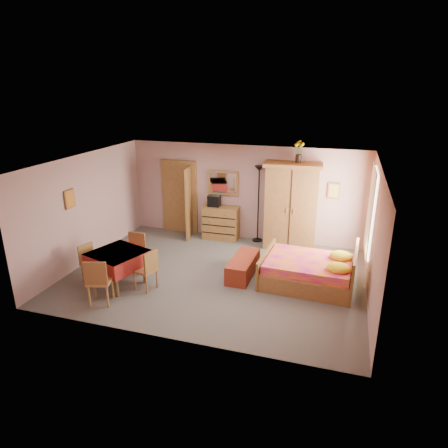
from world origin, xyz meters
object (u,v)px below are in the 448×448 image
(floor_lamp, at_px, (258,204))
(chair_east, at_px, (145,269))
(wardrobe, at_px, (291,206))
(chair_south, at_px, (100,280))
(sunflower_vase, at_px, (299,151))
(chair_west, at_px, (92,263))
(bed, at_px, (309,264))
(dining_table, at_px, (119,268))
(wall_mirror, at_px, (223,183))
(bench, at_px, (243,266))
(chest_of_drawers, at_px, (221,223))
(stereo, at_px, (214,201))
(chair_north, at_px, (134,254))

(floor_lamp, xyz_separation_m, chair_east, (-1.65, -3.38, -0.60))
(wardrobe, xyz_separation_m, chair_south, (-3.13, -3.97, -0.65))
(sunflower_vase, bearing_deg, chair_west, -140.05)
(chair_south, bearing_deg, bed, 11.12)
(chair_west, bearing_deg, dining_table, 109.15)
(chair_west, height_order, chair_east, chair_east)
(wall_mirror, distance_m, wardrobe, 1.98)
(bed, relative_size, chair_east, 2.21)
(bed, height_order, bench, bed)
(bench, bearing_deg, chest_of_drawers, 119.82)
(stereo, height_order, dining_table, stereo)
(bed, height_order, chair_south, chair_south)
(wardrobe, bearing_deg, stereo, 173.80)
(chest_of_drawers, height_order, stereo, stereo)
(bench, height_order, chair_north, chair_north)
(bed, bearing_deg, floor_lamp, 130.06)
(stereo, relative_size, chair_south, 0.34)
(bench, xyz_separation_m, chair_south, (-2.39, -1.99, 0.27))
(sunflower_vase, xyz_separation_m, dining_table, (-3.30, -3.27, -2.16))
(wardrobe, height_order, bench, wardrobe)
(wall_mirror, height_order, chair_west, wall_mirror)
(bed, xyz_separation_m, chair_west, (-4.53, -1.29, -0.04))
(wardrobe, height_order, chair_south, wardrobe)
(wall_mirror, bearing_deg, floor_lamp, -6.86)
(stereo, height_order, chair_west, stereo)
(wardrobe, xyz_separation_m, chair_north, (-3.18, -2.54, -0.68))
(chest_of_drawers, relative_size, wall_mirror, 1.14)
(stereo, relative_size, bench, 0.25)
(stereo, bearing_deg, sunflower_vase, 0.47)
(wardrobe, relative_size, chair_east, 2.55)
(dining_table, height_order, chair_north, chair_north)
(floor_lamp, xyz_separation_m, sunflower_vase, (1.01, -0.10, 1.49))
(wardrobe, xyz_separation_m, bed, (0.69, -1.93, -0.68))
(bed, distance_m, dining_table, 4.09)
(chair_west, bearing_deg, wall_mirror, 168.06)
(bench, relative_size, chair_south, 1.34)
(sunflower_vase, xyz_separation_m, bed, (0.59, -2.02, -2.08))
(wall_mirror, relative_size, stereo, 2.64)
(bench, xyz_separation_m, dining_table, (-2.45, -1.21, 0.16))
(wall_mirror, bearing_deg, bench, -64.15)
(chest_of_drawers, distance_m, chair_north, 2.89)
(wall_mirror, xyz_separation_m, floor_lamp, (1.02, -0.09, -0.50))
(stereo, bearing_deg, bed, -35.40)
(stereo, xyz_separation_m, bed, (2.81, -2.00, -0.62))
(chair_north, bearing_deg, chair_south, 88.85)
(floor_lamp, relative_size, chair_south, 2.17)
(wall_mirror, bearing_deg, bed, -41.82)
(wall_mirror, xyz_separation_m, wardrobe, (1.92, -0.28, -0.42))
(wall_mirror, distance_m, dining_table, 3.88)
(dining_table, height_order, chair_south, chair_south)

